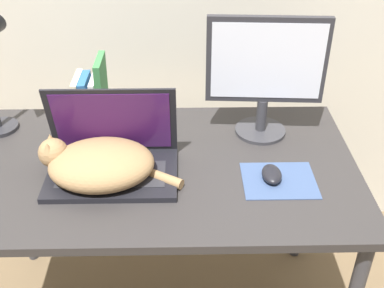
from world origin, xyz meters
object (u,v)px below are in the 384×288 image
cat (99,164)px  external_monitor (266,72)px  computer_mouse (272,174)px  laptop (113,158)px  book_row (92,98)px  webcam (163,106)px

cat → external_monitor: 0.61m
external_monitor → computer_mouse: 0.35m
laptop → book_row: laptop is taller
cat → external_monitor: bearing=26.7°
book_row → computer_mouse: bearing=-30.2°
laptop → book_row: bearing=109.4°
book_row → webcam: (0.25, 0.05, -0.06)m
external_monitor → webcam: 0.41m
cat → laptop: bearing=50.8°
external_monitor → book_row: external_monitor is taller
computer_mouse → book_row: bearing=149.8°
book_row → external_monitor: bearing=-6.9°
laptop → cat: bearing=-129.2°
cat → book_row: 0.35m
cat → book_row: book_row is taller
laptop → webcam: 0.37m
external_monitor → webcam: bearing=161.2°
cat → external_monitor: (0.53, 0.26, 0.17)m
external_monitor → book_row: size_ratio=1.66×
laptop → computer_mouse: bearing=-6.0°
external_monitor → cat: bearing=-153.3°
laptop → computer_mouse: 0.49m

